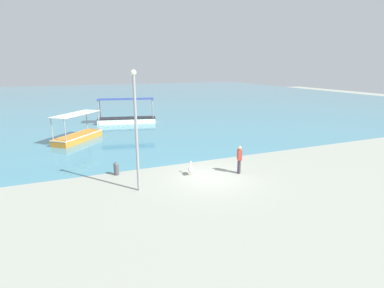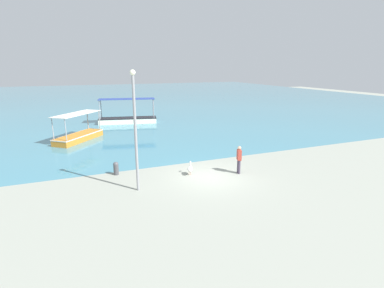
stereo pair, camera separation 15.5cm
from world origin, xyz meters
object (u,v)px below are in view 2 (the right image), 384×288
fishing_boat_far_right (128,119)px  mooring_bollard (116,168)px  pelican (190,169)px  fishing_boat_near_left (79,135)px  lamp_post (135,126)px  fisherman_standing (239,159)px

fishing_boat_far_right → mooring_bollard: size_ratio=8.22×
fishing_boat_far_right → pelican: bearing=-88.9°
pelican → fishing_boat_far_right: bearing=91.1°
fishing_boat_near_left → pelican: bearing=-63.3°
lamp_post → fishing_boat_far_right: bearing=81.0°
fishing_boat_far_right → mooring_bollard: (-3.73, -16.29, -0.10)m
fishing_boat_near_left → fisherman_standing: bearing=-55.1°
fishing_boat_near_left → mooring_bollard: (1.72, -9.79, -0.05)m
fisherman_standing → fishing_boat_near_left: bearing=124.9°
fishing_boat_near_left → fisherman_standing: fishing_boat_near_left is taller
pelican → fisherman_standing: (2.82, -0.86, 0.53)m
pelican → mooring_bollard: size_ratio=1.01×
lamp_post → mooring_bollard: 4.14m
fishing_boat_far_right → pelican: size_ratio=8.17×
fisherman_standing → lamp_post: bearing=-178.0°
fishing_boat_far_right → fisherman_standing: size_ratio=3.87×
fishing_boat_far_right → fisherman_standing: 19.10m
fishing_boat_far_right → mooring_bollard: 16.71m
pelican → lamp_post: bearing=-162.3°
mooring_bollard → fisherman_standing: bearing=-20.3°
pelican → lamp_post: lamp_post is taller
pelican → fisherman_standing: bearing=-17.0°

